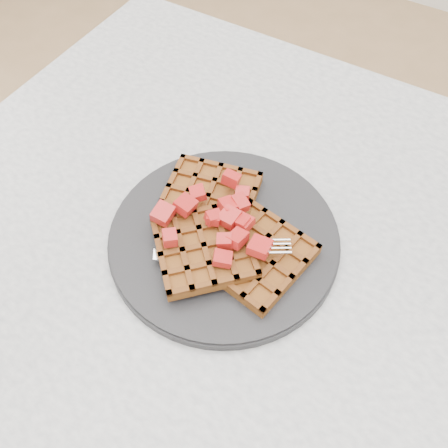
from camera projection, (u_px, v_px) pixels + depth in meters
name	position (u px, v px, depth m)	size (l,w,h in m)	color
ground	(281.00, 420.00, 1.25)	(4.00, 4.00, 0.00)	tan
table	(321.00, 309.00, 0.73)	(1.20, 0.80, 0.75)	silver
plate	(224.00, 238.00, 0.65)	(0.30, 0.30, 0.02)	black
waffles	(223.00, 232.00, 0.64)	(0.24, 0.23, 0.03)	brown
strawberry_pile	(224.00, 217.00, 0.62)	(0.15, 0.15, 0.02)	#A00000
fork	(232.00, 256.00, 0.62)	(0.02, 0.18, 0.02)	silver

